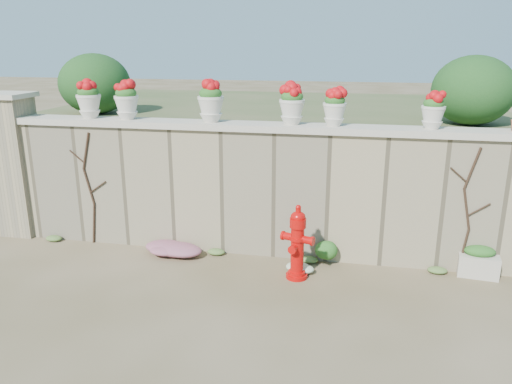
# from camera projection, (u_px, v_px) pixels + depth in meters

# --- Properties ---
(ground) EXTENTS (80.00, 80.00, 0.00)m
(ground) POSITION_uv_depth(u_px,v_px,m) (221.00, 303.00, 6.54)
(ground) COLOR brown
(ground) RESTS_ON ground
(stone_wall) EXTENTS (8.00, 0.40, 2.00)m
(stone_wall) POSITION_uv_depth(u_px,v_px,m) (250.00, 192.00, 7.94)
(stone_wall) COLOR gray
(stone_wall) RESTS_ON ground
(wall_cap) EXTENTS (8.10, 0.52, 0.10)m
(wall_cap) POSITION_uv_depth(u_px,v_px,m) (250.00, 126.00, 7.64)
(wall_cap) COLOR beige
(wall_cap) RESTS_ON stone_wall
(gate_pillar) EXTENTS (0.72, 0.72, 2.48)m
(gate_pillar) POSITION_uv_depth(u_px,v_px,m) (17.00, 164.00, 8.66)
(gate_pillar) COLOR gray
(gate_pillar) RESTS_ON ground
(raised_fill) EXTENTS (9.00, 6.00, 2.00)m
(raised_fill) POSITION_uv_depth(u_px,v_px,m) (281.00, 151.00, 10.95)
(raised_fill) COLOR #384C23
(raised_fill) RESTS_ON ground
(back_shrub_left) EXTENTS (1.30, 1.30, 1.10)m
(back_shrub_left) POSITION_uv_depth(u_px,v_px,m) (95.00, 84.00, 9.24)
(back_shrub_left) COLOR #143814
(back_shrub_left) RESTS_ON raised_fill
(back_shrub_right) EXTENTS (1.30, 1.30, 1.10)m
(back_shrub_right) POSITION_uv_depth(u_px,v_px,m) (473.00, 90.00, 7.97)
(back_shrub_right) COLOR #143814
(back_shrub_right) RESTS_ON raised_fill
(vine_left) EXTENTS (0.60, 0.04, 1.91)m
(vine_left) POSITION_uv_depth(u_px,v_px,m) (90.00, 187.00, 8.25)
(vine_left) COLOR black
(vine_left) RESTS_ON ground
(vine_right) EXTENTS (0.60, 0.04, 1.91)m
(vine_right) POSITION_uv_depth(u_px,v_px,m) (467.00, 210.00, 7.12)
(vine_right) COLOR black
(vine_right) RESTS_ON ground
(fire_hydrant) EXTENTS (0.48, 0.34, 1.10)m
(fire_hydrant) POSITION_uv_depth(u_px,v_px,m) (297.00, 242.00, 7.10)
(fire_hydrant) COLOR #BA0807
(fire_hydrant) RESTS_ON ground
(planter_box) EXTENTS (0.59, 0.39, 0.47)m
(planter_box) POSITION_uv_depth(u_px,v_px,m) (478.00, 262.00, 7.27)
(planter_box) COLOR beige
(planter_box) RESTS_ON ground
(green_shrub) EXTENTS (0.55, 0.50, 0.52)m
(green_shrub) POSITION_uv_depth(u_px,v_px,m) (325.00, 249.00, 7.62)
(green_shrub) COLOR #1E5119
(green_shrub) RESTS_ON ground
(magenta_clump) EXTENTS (0.93, 0.62, 0.25)m
(magenta_clump) POSITION_uv_depth(u_px,v_px,m) (173.00, 249.00, 7.95)
(magenta_clump) COLOR #C92889
(magenta_clump) RESTS_ON ground
(white_flowers) EXTENTS (0.49, 0.39, 0.18)m
(white_flowers) POSITION_uv_depth(u_px,v_px,m) (303.00, 268.00, 7.36)
(white_flowers) COLOR white
(white_flowers) RESTS_ON ground
(urn_pot_0) EXTENTS (0.39, 0.39, 0.61)m
(urn_pot_0) POSITION_uv_depth(u_px,v_px,m) (89.00, 99.00, 8.05)
(urn_pot_0) COLOR beige
(urn_pot_0) RESTS_ON wall_cap
(urn_pot_1) EXTENTS (0.38, 0.38, 0.60)m
(urn_pot_1) POSITION_uv_depth(u_px,v_px,m) (126.00, 101.00, 7.93)
(urn_pot_1) COLOR beige
(urn_pot_1) RESTS_ON wall_cap
(urn_pot_2) EXTENTS (0.40, 0.40, 0.63)m
(urn_pot_2) POSITION_uv_depth(u_px,v_px,m) (211.00, 102.00, 7.65)
(urn_pot_2) COLOR beige
(urn_pot_2) RESTS_ON wall_cap
(urn_pot_3) EXTENTS (0.38, 0.38, 0.60)m
(urn_pot_3) POSITION_uv_depth(u_px,v_px,m) (292.00, 105.00, 7.42)
(urn_pot_3) COLOR beige
(urn_pot_3) RESTS_ON wall_cap
(urn_pot_4) EXTENTS (0.34, 0.34, 0.54)m
(urn_pot_4) POSITION_uv_depth(u_px,v_px,m) (334.00, 108.00, 7.31)
(urn_pot_4) COLOR beige
(urn_pot_4) RESTS_ON wall_cap
(urn_pot_5) EXTENTS (0.33, 0.33, 0.52)m
(urn_pot_5) POSITION_uv_depth(u_px,v_px,m) (433.00, 111.00, 7.04)
(urn_pot_5) COLOR beige
(urn_pot_5) RESTS_ON wall_cap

